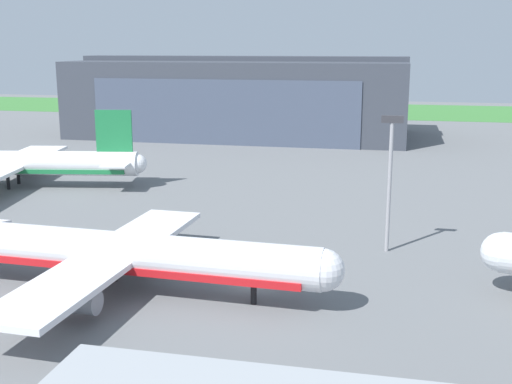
% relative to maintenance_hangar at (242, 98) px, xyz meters
% --- Properties ---
extents(ground_plane, '(440.00, 440.00, 0.00)m').
position_rel_maintenance_hangar_xyz_m(ground_plane, '(26.82, -105.70, -9.65)').
color(ground_plane, slate).
extents(grass_field_strip, '(440.00, 56.00, 0.08)m').
position_rel_maintenance_hangar_xyz_m(grass_field_strip, '(26.82, 71.08, -9.61)').
color(grass_field_strip, '#3B7B37').
rests_on(grass_field_strip, ground_plane).
extents(maintenance_hangar, '(83.99, 38.11, 20.22)m').
position_rel_maintenance_hangar_xyz_m(maintenance_hangar, '(0.00, 0.00, 0.00)').
color(maintenance_hangar, '#383D47').
rests_on(maintenance_hangar, ground_plane).
extents(airliner_far_left, '(48.14, 40.36, 12.79)m').
position_rel_maintenance_hangar_xyz_m(airliner_far_left, '(-23.59, -70.91, -5.79)').
color(airliner_far_left, white).
rests_on(airliner_far_left, ground_plane).
extents(airliner_near_left, '(42.70, 33.60, 12.53)m').
position_rel_maintenance_hangar_xyz_m(airliner_near_left, '(14.66, -110.17, -6.00)').
color(airliner_near_left, silver).
rests_on(airliner_near_left, ground_plane).
extents(apron_light_mast, '(2.40, 0.50, 15.47)m').
position_rel_maintenance_hangar_xyz_m(apron_light_mast, '(39.43, -92.37, -0.36)').
color(apron_light_mast, '#99999E').
rests_on(apron_light_mast, ground_plane).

